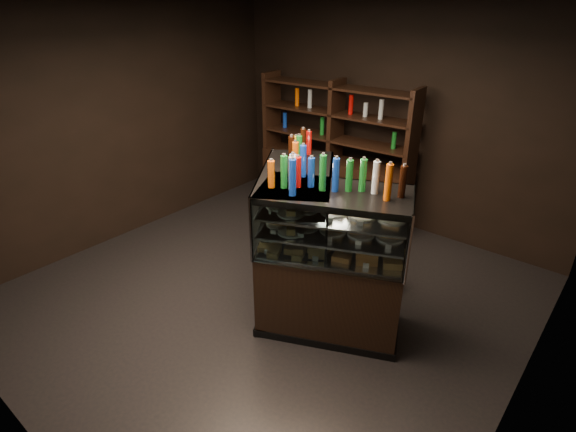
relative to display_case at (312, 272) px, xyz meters
The scene contains 7 objects.
ground 0.74m from the display_case, behind, with size 5.00×5.00×0.00m, color black.
room_shell 1.55m from the display_case, behind, with size 5.02×5.02×3.01m.
display_case is the anchor object (origin of this frame).
food_display 0.63m from the display_case, 106.14° to the right, with size 1.58×1.13×0.45m.
bottles_top 1.12m from the display_case, 73.86° to the left, with size 1.41×0.99×0.30m.
potted_conifer 0.94m from the display_case, 65.93° to the left, with size 0.35×0.35×0.75m.
back_shelving 2.31m from the display_case, 119.37° to the left, with size 2.29×0.57×2.00m.
Camera 1 is at (2.77, -3.03, 2.99)m, focal length 28.00 mm.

